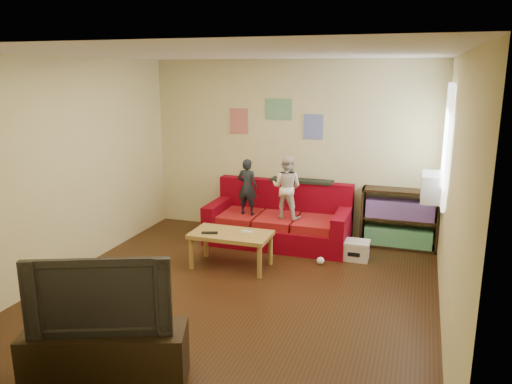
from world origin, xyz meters
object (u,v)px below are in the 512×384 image
(file_box, at_px, (355,250))
(television, at_px, (101,292))
(child_a, at_px, (247,187))
(bookshelf, at_px, (399,222))
(child_b, at_px, (287,187))
(tv_stand, at_px, (106,357))
(sofa, at_px, (279,222))
(coffee_table, at_px, (231,238))

(file_box, height_order, television, television)
(child_a, bearing_deg, bookshelf, -164.49)
(child_b, bearing_deg, tv_stand, 87.99)
(file_box, relative_size, television, 0.34)
(bookshelf, bearing_deg, child_b, -162.12)
(child_b, distance_m, file_box, 1.31)
(sofa, height_order, child_a, child_a)
(child_a, relative_size, tv_stand, 0.64)
(child_b, xyz_separation_m, television, (-0.53, -3.67, -0.08))
(child_a, xyz_separation_m, bookshelf, (2.17, 0.51, -0.47))
(bookshelf, height_order, file_box, bookshelf)
(child_b, bearing_deg, child_a, 6.26)
(tv_stand, bearing_deg, television, 160.50)
(child_b, relative_size, bookshelf, 0.85)
(sofa, bearing_deg, television, -95.74)
(bookshelf, relative_size, file_box, 2.83)
(bookshelf, bearing_deg, tv_stand, -116.73)
(coffee_table, xyz_separation_m, file_box, (1.52, 0.78, -0.27))
(television, bearing_deg, coffee_table, 66.79)
(tv_stand, height_order, television, television)
(child_a, xyz_separation_m, coffee_table, (0.12, -0.97, -0.46))
(sofa, distance_m, tv_stand, 3.86)
(child_a, xyz_separation_m, television, (0.07, -3.67, -0.04))
(child_b, relative_size, coffee_table, 0.88)
(coffee_table, height_order, bookshelf, bookshelf)
(child_a, relative_size, file_box, 2.19)
(sofa, xyz_separation_m, tv_stand, (-0.39, -3.84, -0.06))
(coffee_table, distance_m, file_box, 1.73)
(child_b, xyz_separation_m, tv_stand, (-0.53, -3.67, -0.65))
(sofa, xyz_separation_m, coffee_table, (-0.34, -1.14, 0.09))
(sofa, relative_size, bookshelf, 1.93)
(coffee_table, bearing_deg, child_b, 63.61)
(sofa, height_order, file_box, sofa)
(coffee_table, distance_m, tv_stand, 2.70)
(sofa, xyz_separation_m, television, (-0.39, -3.84, 0.51))
(file_box, bearing_deg, sofa, 162.75)
(sofa, height_order, tv_stand, sofa)
(child_b, distance_m, coffee_table, 1.20)
(child_b, relative_size, television, 0.81)
(sofa, bearing_deg, file_box, -17.25)
(sofa, relative_size, child_a, 2.50)
(sofa, height_order, coffee_table, sofa)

